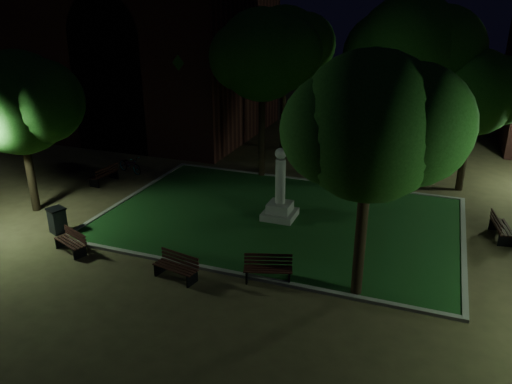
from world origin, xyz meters
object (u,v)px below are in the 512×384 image
Objects in this scene: monument at (280,199)px; bench_right_side at (500,228)px; bench_far_side at (341,171)px; bench_left_side at (105,175)px; bicycle at (130,165)px; trash_bin at (57,220)px; bench_near_right at (268,269)px; bench_near_left at (177,267)px; bench_west_near at (72,242)px.

monument reaches higher than bench_right_side.
bench_right_side reaches higher than bench_far_side.
bench_left_side reaches higher than bench_far_side.
trash_bin is at bearing -150.98° from bicycle.
bench_far_side is (0.24, 11.23, -0.05)m from bench_near_right.
bench_right_side is at bearing 45.17° from bench_near_left.
bench_far_side is at bearing -56.04° from bicycle.
bench_west_near is (-4.74, 0.30, -0.03)m from bench_near_left.
bench_near_left is 1.06× the size of bench_west_near.
bench_right_side is 18.76m from bicycle.
bench_near_right is 1.63× the size of trash_bin.
bench_left_side is 0.97× the size of bicycle.
bench_left_side is at bearing 16.59° from bench_far_side.
bench_near_left is 0.98× the size of bench_left_side.
bicycle is (-11.18, -3.26, 0.09)m from bench_far_side.
bench_right_side is (10.78, 7.37, 0.02)m from bench_near_left.
bicycle is at bearing 8.77° from bench_far_side.
bicycle is (-10.94, 7.97, 0.04)m from bench_near_right.
monument is 6.27m from bench_near_left.
bench_near_left is at bearing -179.53° from bench_near_right.
bicycle is at bearing 162.88° from monument.
bench_left_side is (-10.05, 1.13, -0.51)m from monument.
trash_bin reaches higher than bicycle.
bicycle is (0.31, 1.87, 0.03)m from bench_left_side.
bicycle is at bearing 101.31° from trash_bin.
bench_near_left is 0.97× the size of bench_near_right.
bench_near_right is (1.19, -4.97, -0.53)m from monument.
monument is at bearing 88.15° from bench_left_side.
trash_bin is (-1.67, 1.18, 0.15)m from bench_west_near.
bench_left_side is 12.58m from bench_far_side.
bench_far_side is 11.64m from bicycle.
bench_near_right reaches higher than bench_near_left.
bench_near_left is 3.18m from bench_near_right.
trash_bin is (-6.41, 1.48, 0.13)m from bench_near_left.
monument is at bearing 89.51° from bench_right_side.
bench_near_left is 12.65m from bench_far_side.
trash_bin is (-17.19, -5.90, 0.10)m from bench_right_side.
bench_west_near is 14.37m from bench_far_side.
monument is 10.13m from bench_left_side.
bicycle reaches higher than bench_far_side.
monument is 1.78× the size of bench_right_side.
monument reaches higher than bench_near_right.
bench_left_side is 0.97× the size of bench_right_side.
bench_far_side is at bearing 118.62° from bench_left_side.
bicycle reaches higher than bench_west_near.
bench_near_right is 7.79m from bench_west_near.
bench_near_right is 9.45m from trash_bin.
bench_near_right is 0.98× the size of bicycle.
bench_near_right is at bearing 29.05° from bench_near_left.
bench_near_right is at bearing 81.29° from bench_far_side.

